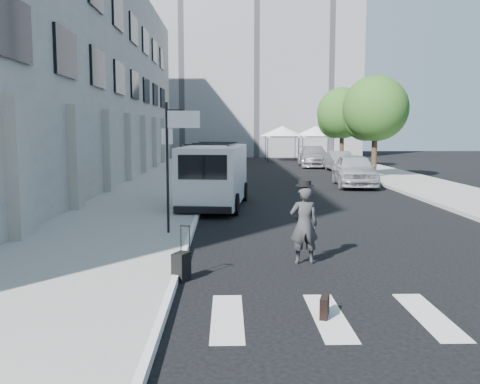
{
  "coord_description": "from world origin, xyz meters",
  "views": [
    {
      "loc": [
        -0.99,
        -11.11,
        2.95
      ],
      "look_at": [
        -0.66,
        2.82,
        1.3
      ],
      "focal_mm": 40.0,
      "sensor_mm": 36.0,
      "label": 1
    }
  ],
  "objects_px": {
    "briefcase": "(325,306)",
    "parked_car_c": "(314,156)",
    "businessman": "(304,225)",
    "parked_car_a": "(355,170)",
    "parked_car_b": "(340,161)",
    "cargo_van": "(215,175)",
    "suitcase": "(181,266)"
  },
  "relations": [
    {
      "from": "businessman",
      "to": "parked_car_c",
      "type": "xyz_separation_m",
      "value": [
        5.06,
        30.11,
        -0.06
      ]
    },
    {
      "from": "suitcase",
      "to": "parked_car_c",
      "type": "distance_m",
      "value": 32.31
    },
    {
      "from": "briefcase",
      "to": "cargo_van",
      "type": "bearing_deg",
      "value": 114.87
    },
    {
      "from": "cargo_van",
      "to": "parked_car_c",
      "type": "height_order",
      "value": "cargo_van"
    },
    {
      "from": "suitcase",
      "to": "parked_car_a",
      "type": "height_order",
      "value": "parked_car_a"
    },
    {
      "from": "parked_car_a",
      "to": "parked_car_b",
      "type": "relative_size",
      "value": 1.17
    },
    {
      "from": "suitcase",
      "to": "parked_car_c",
      "type": "xyz_separation_m",
      "value": [
        7.64,
        31.39,
        0.52
      ]
    },
    {
      "from": "briefcase",
      "to": "parked_car_c",
      "type": "height_order",
      "value": "parked_car_c"
    },
    {
      "from": "parked_car_a",
      "to": "parked_car_c",
      "type": "relative_size",
      "value": 0.9
    },
    {
      "from": "cargo_van",
      "to": "parked_car_a",
      "type": "relative_size",
      "value": 1.28
    },
    {
      "from": "businessman",
      "to": "parked_car_a",
      "type": "height_order",
      "value": "businessman"
    },
    {
      "from": "cargo_van",
      "to": "parked_car_a",
      "type": "height_order",
      "value": "cargo_van"
    },
    {
      "from": "parked_car_a",
      "to": "parked_car_b",
      "type": "bearing_deg",
      "value": 88.23
    },
    {
      "from": "parked_car_c",
      "to": "businessman",
      "type": "bearing_deg",
      "value": -96.34
    },
    {
      "from": "parked_car_a",
      "to": "suitcase",
      "type": "bearing_deg",
      "value": -107.92
    },
    {
      "from": "cargo_van",
      "to": "parked_car_b",
      "type": "xyz_separation_m",
      "value": [
        8.28,
        16.68,
        -0.5
      ]
    },
    {
      "from": "suitcase",
      "to": "cargo_van",
      "type": "height_order",
      "value": "cargo_van"
    },
    {
      "from": "briefcase",
      "to": "parked_car_b",
      "type": "distance_m",
      "value": 29.49
    },
    {
      "from": "parked_car_c",
      "to": "cargo_van",
      "type": "bearing_deg",
      "value": -105.47
    },
    {
      "from": "parked_car_b",
      "to": "parked_car_c",
      "type": "xyz_separation_m",
      "value": [
        -1.06,
        4.68,
        0.11
      ]
    },
    {
      "from": "businessman",
      "to": "briefcase",
      "type": "distance_m",
      "value": 3.45
    },
    {
      "from": "briefcase",
      "to": "parked_car_c",
      "type": "distance_m",
      "value": 33.9
    },
    {
      "from": "cargo_van",
      "to": "parked_car_c",
      "type": "xyz_separation_m",
      "value": [
        7.22,
        21.36,
        -0.4
      ]
    },
    {
      "from": "suitcase",
      "to": "parked_car_a",
      "type": "bearing_deg",
      "value": 90.58
    },
    {
      "from": "businessman",
      "to": "briefcase",
      "type": "xyz_separation_m",
      "value": [
        -0.15,
        -3.38,
        -0.69
      ]
    },
    {
      "from": "briefcase",
      "to": "parked_car_c",
      "type": "xyz_separation_m",
      "value": [
        5.21,
        33.49,
        0.63
      ]
    },
    {
      "from": "businessman",
      "to": "parked_car_b",
      "type": "distance_m",
      "value": 26.16
    },
    {
      "from": "briefcase",
      "to": "suitcase",
      "type": "bearing_deg",
      "value": 154.69
    },
    {
      "from": "cargo_van",
      "to": "parked_car_a",
      "type": "xyz_separation_m",
      "value": [
        7.01,
        7.0,
        -0.36
      ]
    },
    {
      "from": "parked_car_b",
      "to": "cargo_van",
      "type": "bearing_deg",
      "value": -116.25
    },
    {
      "from": "parked_car_a",
      "to": "cargo_van",
      "type": "bearing_deg",
      "value": -129.37
    },
    {
      "from": "businessman",
      "to": "parked_car_a",
      "type": "relative_size",
      "value": 0.35
    }
  ]
}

